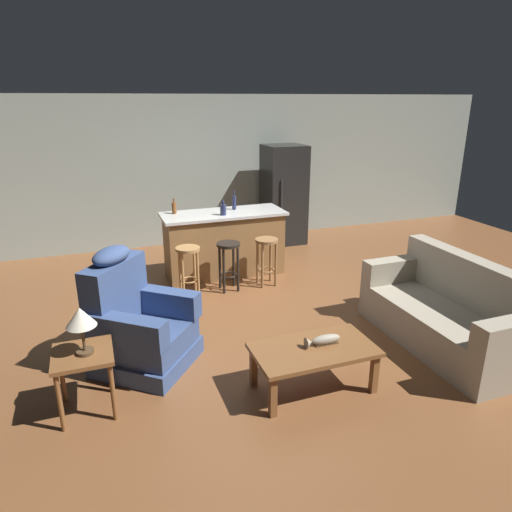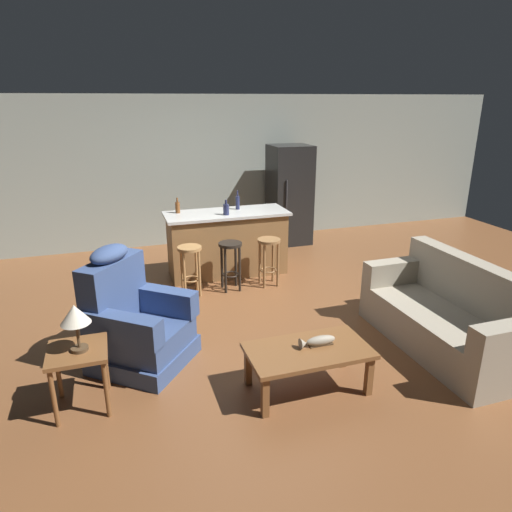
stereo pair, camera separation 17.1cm
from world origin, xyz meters
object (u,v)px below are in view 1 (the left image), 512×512
(bar_stool_left, at_px, (188,262))
(coffee_table, at_px, (314,353))
(refrigerator, at_px, (284,195))
(fish_figurine, at_px, (323,340))
(kitchen_island, at_px, (224,243))
(table_lamp, at_px, (81,319))
(bar_stool_right, at_px, (267,253))
(bottle_wine_dark, at_px, (223,209))
(end_table, at_px, (84,363))
(couch, at_px, (448,314))
(bar_stool_middle, at_px, (229,258))
(bottle_tall_green, at_px, (174,208))
(bottle_short_amber, at_px, (234,202))
(recliner_near_lamp, at_px, (138,325))

(bar_stool_left, bearing_deg, coffee_table, -75.92)
(bar_stool_left, xyz_separation_m, refrigerator, (2.15, 1.83, 0.41))
(fish_figurine, xyz_separation_m, kitchen_island, (-0.04, 3.06, 0.02))
(table_lamp, distance_m, bar_stool_right, 3.22)
(bar_stool_right, xyz_separation_m, bottle_wine_dark, (-0.48, 0.48, 0.56))
(end_table, relative_size, bar_stool_right, 0.82)
(end_table, bearing_deg, kitchen_island, 53.79)
(table_lamp, height_order, bottle_wine_dark, bottle_wine_dark)
(couch, relative_size, bar_stool_left, 2.80)
(couch, distance_m, refrigerator, 4.08)
(bar_stool_middle, distance_m, bottle_tall_green, 1.13)
(fish_figurine, relative_size, bottle_tall_green, 1.51)
(coffee_table, relative_size, kitchen_island, 0.61)
(bar_stool_middle, bearing_deg, kitchen_island, 79.38)
(kitchen_island, xyz_separation_m, bar_stool_left, (-0.67, -0.63, -0.01))
(couch, bearing_deg, bar_stool_left, -43.68)
(fish_figurine, relative_size, bar_stool_middle, 0.50)
(bar_stool_left, xyz_separation_m, bar_stool_middle, (0.56, 0.00, 0.00))
(kitchen_island, height_order, bottle_wine_dark, bottle_wine_dark)
(bottle_short_amber, bearing_deg, bar_stool_middle, -113.16)
(bar_stool_right, distance_m, bottle_wine_dark, 0.88)
(refrigerator, relative_size, bottle_wine_dark, 8.11)
(table_lamp, height_order, bottle_short_amber, bottle_short_amber)
(couch, bearing_deg, refrigerator, -87.68)
(bar_stool_middle, relative_size, bar_stool_right, 1.00)
(end_table, distance_m, bar_stool_right, 3.20)
(fish_figurine, distance_m, bar_stool_middle, 2.43)
(bar_stool_middle, relative_size, bottle_short_amber, 2.40)
(couch, distance_m, bar_stool_right, 2.53)
(bar_stool_left, bearing_deg, bottle_short_amber, 40.75)
(bar_stool_left, relative_size, bottle_short_amber, 2.40)
(bar_stool_left, xyz_separation_m, bottle_wine_dark, (0.63, 0.48, 0.56))
(bar_stool_left, distance_m, bottle_wine_dark, 0.97)
(couch, relative_size, kitchen_island, 1.06)
(table_lamp, distance_m, bottle_wine_dark, 3.23)
(recliner_near_lamp, bearing_deg, couch, 26.10)
(end_table, height_order, bottle_wine_dark, bottle_wine_dark)
(fish_figurine, height_order, bar_stool_left, bar_stool_left)
(kitchen_island, relative_size, bar_stool_right, 2.65)
(bar_stool_middle, bearing_deg, couch, -51.04)
(recliner_near_lamp, xyz_separation_m, bar_stool_left, (0.82, 1.48, 0.05))
(table_lamp, distance_m, bottle_short_amber, 3.60)
(bar_stool_right, bearing_deg, refrigerator, 60.43)
(end_table, height_order, bottle_short_amber, bottle_short_amber)
(fish_figurine, height_order, refrigerator, refrigerator)
(table_lamp, bearing_deg, refrigerator, 48.86)
(bottle_tall_green, relative_size, bottle_short_amber, 0.79)
(couch, xyz_separation_m, table_lamp, (-3.63, 0.10, 0.53))
(bar_stool_middle, distance_m, bottle_wine_dark, 0.74)
(coffee_table, bearing_deg, bottle_wine_dark, 89.72)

